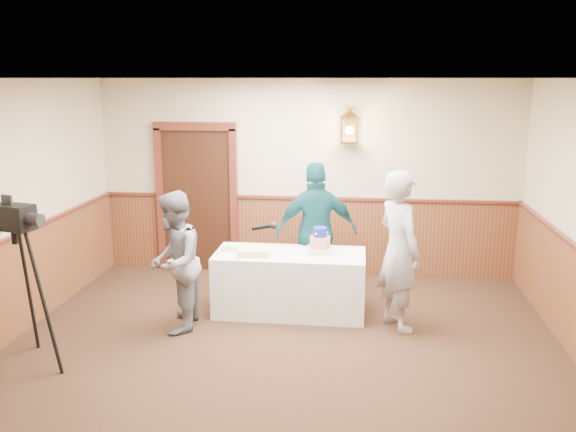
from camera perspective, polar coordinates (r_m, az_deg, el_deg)
name	(u,v)px	position (r m, az deg, el deg)	size (l,w,h in m)	color
ground	(272,388)	(5.85, -1.54, -15.80)	(7.00, 7.00, 0.00)	#301E13
room_shell	(272,217)	(5.74, -1.50, -0.10)	(6.02, 7.02, 2.81)	beige
display_table	(290,283)	(7.44, 0.18, -6.25)	(1.80, 0.80, 0.75)	silver
tiered_cake	(320,243)	(7.31, 3.01, -2.52)	(0.33, 0.33, 0.31)	beige
sheet_cake_yellow	(254,252)	(7.24, -3.16, -3.37)	(0.38, 0.29, 0.08)	#F1F794
sheet_cake_green	(235,247)	(7.46, -5.01, -2.95)	(0.27, 0.22, 0.06)	#B7E8A4
interviewer	(174,262)	(6.92, -10.58, -4.26)	(1.50, 0.82, 1.60)	slate
baker	(399,251)	(6.94, 10.34, -3.21)	(0.67, 0.44, 1.83)	#9C9CA0
assistant_p	(317,232)	(7.76, 2.70, -1.47)	(1.04, 0.43, 1.78)	#11434B
tv_camera_rig	(21,296)	(6.49, -23.73, -6.86)	(0.65, 0.60, 1.64)	black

